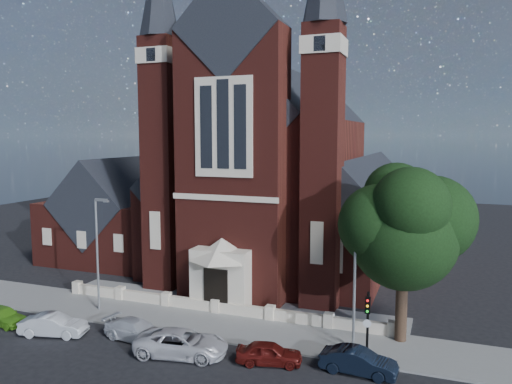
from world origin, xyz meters
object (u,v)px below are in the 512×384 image
at_px(street_lamp_left, 98,248).
at_px(car_white_suv, 182,343).
at_px(parish_hall, 122,218).
at_px(street_lamp_right, 356,272).
at_px(street_tree, 405,230).
at_px(car_dark_red, 269,353).
at_px(car_navy, 358,362).
at_px(church, 286,179).
at_px(traffic_signal, 368,318).
at_px(car_lime_van, 3,316).
at_px(car_silver_a, 53,325).
at_px(car_silver_b, 136,330).

distance_m(street_lamp_left, car_white_suv, 10.67).
xyz_separation_m(parish_hall, street_lamp_right, (26.09, -14.00, 0.59)).
height_order(parish_hall, car_white_suv, parish_hall).
bearing_deg(street_lamp_left, street_tree, 4.76).
distance_m(street_tree, car_dark_red, 10.54).
bearing_deg(car_navy, street_lamp_right, 16.37).
xyz_separation_m(church, traffic_signal, (11.00, -20.52, -5.60)).
bearing_deg(parish_hall, church, 17.16).
relative_size(street_tree, car_lime_van, 2.92).
bearing_deg(traffic_signal, street_lamp_left, 175.24).
xyz_separation_m(car_silver_a, car_dark_red, (13.86, 1.06, -0.06)).
bearing_deg(street_lamp_right, street_tree, 34.26).
relative_size(street_lamp_left, car_silver_a, 1.97).
height_order(street_lamp_left, traffic_signal, street_lamp_left).
relative_size(car_dark_red, car_navy, 0.90).
distance_m(car_silver_b, car_navy, 13.39).
relative_size(street_tree, car_silver_b, 2.49).
distance_m(traffic_signal, car_silver_a, 19.17).
relative_size(car_silver_a, car_navy, 1.02).
relative_size(parish_hall, car_silver_b, 2.84).
bearing_deg(parish_hall, car_silver_a, -66.30).
bearing_deg(parish_hall, traffic_signal, -29.98).
xyz_separation_m(street_lamp_left, traffic_signal, (18.91, -1.57, -2.02)).
height_order(street_tree, car_dark_red, street_tree).
bearing_deg(church, street_tree, -53.83).
distance_m(street_tree, car_white_suv, 14.44).
bearing_deg(church, car_dark_red, -75.00).
relative_size(church, street_tree, 3.26).
bearing_deg(church, street_lamp_left, -112.66).
relative_size(traffic_signal, car_silver_b, 0.93).
relative_size(car_lime_van, car_white_suv, 0.69).
xyz_separation_m(car_silver_a, car_white_suv, (8.88, 0.30, 0.06)).
bearing_deg(car_silver_b, church, 0.49).
relative_size(street_lamp_left, car_silver_b, 1.88).
xyz_separation_m(street_lamp_left, car_white_suv, (8.96, -4.32, -3.86)).
xyz_separation_m(church, car_lime_van, (-12.26, -23.32, -7.56)).
bearing_deg(parish_hall, car_silver_b, -52.36).
bearing_deg(car_lime_van, car_silver_a, -86.84).
bearing_deg(street_tree, car_white_suv, -152.42).
xyz_separation_m(street_lamp_left, car_silver_b, (5.30, -3.36, -3.97)).
relative_size(street_tree, street_lamp_right, 1.32).
height_order(street_tree, street_lamp_left, street_tree).
height_order(street_tree, traffic_signal, street_tree).
relative_size(parish_hall, car_silver_a, 2.97).
xyz_separation_m(traffic_signal, car_lime_van, (-23.26, -2.80, -1.96)).
bearing_deg(parish_hall, car_lime_van, -78.50).
distance_m(street_tree, car_silver_a, 22.29).
bearing_deg(parish_hall, car_dark_red, -38.56).
bearing_deg(parish_hall, car_white_suv, -47.05).
bearing_deg(traffic_signal, car_silver_b, -172.51).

